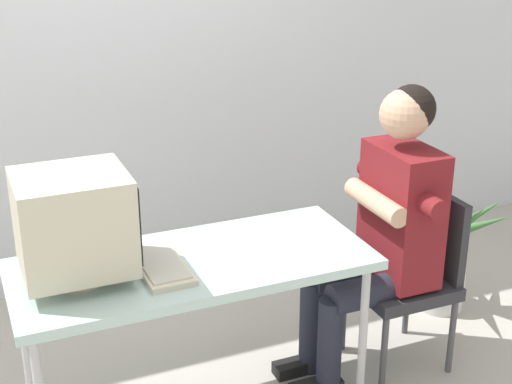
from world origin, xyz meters
The scene contains 7 objects.
wall_back centered at (0.30, 1.40, 1.50)m, with size 8.00×0.10×3.00m, color silver.
desk centered at (0.00, 0.00, 0.68)m, with size 1.44×0.62×0.73m.
crt_monitor centered at (-0.44, 0.01, 0.97)m, with size 0.42×0.36×0.42m.
keyboard centered at (-0.14, 0.02, 0.75)m, with size 0.19×0.47×0.03m.
office_chair centered at (1.06, 0.00, 0.47)m, with size 0.43×0.43×0.84m.
person_seated centered at (0.89, 0.00, 0.75)m, with size 0.68×0.59×1.36m.
potted_plant centered at (1.51, 0.34, 0.34)m, with size 0.63×0.61×0.71m.
Camera 1 is at (-0.81, -2.56, 2.09)m, focal length 52.49 mm.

